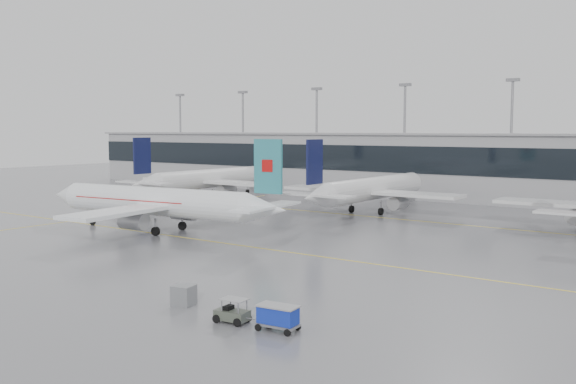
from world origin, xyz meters
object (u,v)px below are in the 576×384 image
Objects in this scene: air_canada_jet at (161,202)px; baggage_tug at (232,314)px; gse_unit at (184,295)px; baggage_cart at (278,316)px.

baggage_tug is (32.81, -23.85, -3.22)m from air_canada_jet.
baggage_cart is at bearing -15.96° from gse_unit.
baggage_cart is at bearing 0.00° from baggage_tug.
baggage_tug is at bearing -22.67° from gse_unit.
air_canada_jet reaches higher than baggage_cart.
baggage_cart is 9.34m from gse_unit.
air_canada_jet is at bearing 137.31° from baggage_tug.
baggage_cart reaches higher than baggage_tug.
air_canada_jet reaches higher than baggage_tug.
gse_unit is at bearing 169.08° from baggage_cart.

